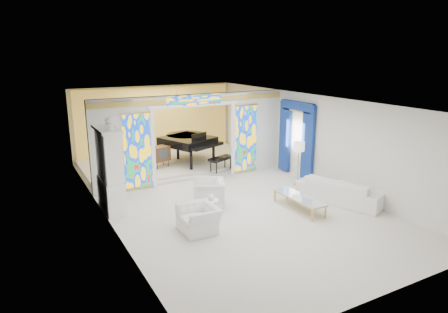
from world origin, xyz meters
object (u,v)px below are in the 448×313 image
china_cabinet (110,170)px  armchair_left (199,219)px  tv_console (160,154)px  armchair_right (209,193)px  sofa (341,190)px  grand_piano (188,140)px  coffee_table (299,198)px

china_cabinet → armchair_left: bearing=-57.4°
tv_console → armchair_left: bearing=-115.9°
tv_console → armchair_right: bearing=-105.8°
armchair_left → sofa: size_ratio=0.40×
armchair_right → tv_console: (-0.03, 4.02, 0.29)m
armchair_left → grand_piano: grand_piano is taller
grand_piano → armchair_right: bearing=-127.7°
grand_piano → tv_console: grand_piano is taller
armchair_left → tv_console: 5.47m
armchair_left → armchair_right: 1.66m
coffee_table → grand_piano: 5.82m
sofa → coffee_table: sofa is taller
sofa → tv_console: size_ratio=3.20×
armchair_left → coffee_table: (3.09, -0.09, 0.04)m
china_cabinet → coffee_table: size_ratio=1.52×
grand_piano → tv_console: bearing=169.4°
coffee_table → tv_console: 5.90m
coffee_table → grand_piano: grand_piano is taller
china_cabinet → tv_console: size_ratio=3.45×
armchair_right → coffee_table: 2.59m
armchair_left → grand_piano: bearing=158.2°
grand_piano → china_cabinet: bearing=-161.5°
sofa → grand_piano: (-2.40, 5.81, 0.65)m
sofa → china_cabinet: bearing=45.7°
coffee_table → grand_piano: bearing=99.0°
grand_piano → tv_console: size_ratio=4.41×
china_cabinet → armchair_right: bearing=-23.6°
china_cabinet → armchair_left: size_ratio=2.71×
china_cabinet → grand_piano: 4.92m
armchair_right → sofa: 3.96m
sofa → coffee_table: (-1.49, 0.09, -0.00)m
coffee_table → tv_console: bearing=111.7°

